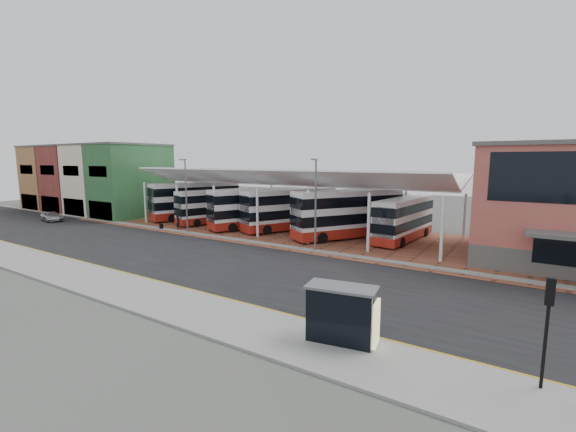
# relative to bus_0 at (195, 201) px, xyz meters

# --- Properties ---
(ground) EXTENTS (140.00, 140.00, 0.00)m
(ground) POSITION_rel_bus_0_xyz_m (20.84, -14.12, -2.50)
(ground) COLOR #454842
(road) EXTENTS (120.00, 14.00, 0.02)m
(road) POSITION_rel_bus_0_xyz_m (20.84, -15.12, -2.49)
(road) COLOR black
(road) RESTS_ON ground
(forecourt) EXTENTS (72.00, 16.00, 0.06)m
(forecourt) POSITION_rel_bus_0_xyz_m (22.84, -1.12, -2.47)
(forecourt) COLOR brown
(forecourt) RESTS_ON ground
(sidewalk) EXTENTS (120.00, 4.00, 0.14)m
(sidewalk) POSITION_rel_bus_0_xyz_m (20.84, -23.12, -2.43)
(sidewalk) COLOR slate
(sidewalk) RESTS_ON ground
(north_kerb) EXTENTS (120.00, 0.80, 0.14)m
(north_kerb) POSITION_rel_bus_0_xyz_m (20.84, -7.92, -2.43)
(north_kerb) COLOR slate
(north_kerb) RESTS_ON ground
(yellow_line_near) EXTENTS (120.00, 0.12, 0.01)m
(yellow_line_near) POSITION_rel_bus_0_xyz_m (20.84, -21.12, -2.48)
(yellow_line_near) COLOR #B89518
(yellow_line_near) RESTS_ON road
(yellow_line_far) EXTENTS (120.00, 0.12, 0.01)m
(yellow_line_far) POSITION_rel_bus_0_xyz_m (20.84, -20.82, -2.48)
(yellow_line_far) COLOR #B89518
(yellow_line_far) RESTS_ON road
(canopy) EXTENTS (37.00, 11.63, 7.07)m
(canopy) POSITION_rel_bus_0_xyz_m (14.84, -0.19, 3.29)
(canopy) COLOR white
(canopy) RESTS_ON ground
(shop_green) EXTENTS (6.40, 10.20, 10.22)m
(shop_green) POSITION_rel_bus_0_xyz_m (-9.16, -3.15, 2.62)
(shop_green) COLOR #2F6536
(shop_green) RESTS_ON ground
(shop_cream) EXTENTS (6.40, 10.20, 10.22)m
(shop_cream) POSITION_rel_bus_0_xyz_m (-15.66, -3.15, 2.62)
(shop_cream) COLOR beige
(shop_cream) RESTS_ON ground
(shop_brick) EXTENTS (6.40, 10.20, 10.22)m
(shop_brick) POSITION_rel_bus_0_xyz_m (-22.16, -3.15, 2.62)
(shop_brick) COLOR maroon
(shop_brick) RESTS_ON ground
(shop_ochre) EXTENTS (6.40, 10.20, 10.22)m
(shop_ochre) POSITION_rel_bus_0_xyz_m (-28.66, -3.15, 2.62)
(shop_ochre) COLOR #A06C3F
(shop_ochre) RESTS_ON ground
(lamp_west) EXTENTS (0.16, 0.90, 8.07)m
(lamp_west) POSITION_rel_bus_0_xyz_m (6.84, -7.85, 1.86)
(lamp_west) COLOR slate
(lamp_west) RESTS_ON ground
(lamp_east) EXTENTS (0.16, 0.90, 8.07)m
(lamp_east) POSITION_rel_bus_0_xyz_m (22.84, -7.85, 1.86)
(lamp_east) COLOR slate
(lamp_east) RESTS_ON ground
(bus_0) EXTENTS (6.77, 12.13, 4.92)m
(bus_0) POSITION_rel_bus_0_xyz_m (0.00, 0.00, 0.00)
(bus_0) COLOR white
(bus_0) RESTS_ON forecourt
(bus_1) EXTENTS (5.42, 10.35, 4.18)m
(bus_1) POSITION_rel_bus_0_xyz_m (4.90, -1.18, -0.37)
(bus_1) COLOR white
(bus_1) RESTS_ON forecourt
(bus_2) EXTENTS (7.02, 11.17, 4.59)m
(bus_2) POSITION_rel_bus_0_xyz_m (11.22, -1.25, -0.16)
(bus_2) COLOR white
(bus_2) RESTS_ON forecourt
(bus_3) EXTENTS (7.24, 11.27, 4.64)m
(bus_3) POSITION_rel_bus_0_xyz_m (15.33, -0.31, -0.14)
(bus_3) COLOR white
(bus_3) RESTS_ON forecourt
(bus_4) EXTENTS (8.57, 11.52, 4.89)m
(bus_4) POSITION_rel_bus_0_xyz_m (22.79, -0.88, -0.01)
(bus_4) COLOR white
(bus_4) RESTS_ON forecourt
(bus_5) EXTENTS (3.21, 10.32, 4.18)m
(bus_5) POSITION_rel_bus_0_xyz_m (27.99, 0.96, -0.36)
(bus_5) COLOR white
(bus_5) RESTS_ON forecourt
(silver_car) EXTENTS (4.52, 2.76, 1.17)m
(silver_car) POSITION_rel_bus_0_xyz_m (-14.57, -11.58, -1.90)
(silver_car) COLOR #B1B5B9
(silver_car) RESTS_ON road
(pedestrian) EXTENTS (0.60, 0.71, 1.64)m
(pedestrian) POSITION_rel_bus_0_xyz_m (4.24, -6.84, -1.62)
(pedestrian) COLOR black
(pedestrian) RESTS_ON forecourt
(suitcase) EXTENTS (0.37, 0.26, 0.63)m
(suitcase) POSITION_rel_bus_0_xyz_m (2.77, -8.05, -2.13)
(suitcase) COLOR black
(suitcase) RESTS_ON forecourt
(bus_shelter) EXTENTS (3.24, 1.90, 2.46)m
(bus_shelter) POSITION_rel_bus_0_xyz_m (32.37, -22.45, -0.83)
(bus_shelter) COLOR black
(bus_shelter) RESTS_ON sidewalk
(traffic_signal_west) EXTENTS (0.28, 0.23, 3.93)m
(traffic_signal_west) POSITION_rel_bus_0_xyz_m (39.38, -21.72, 0.26)
(traffic_signal_west) COLOR black
(traffic_signal_west) RESTS_ON sidewalk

